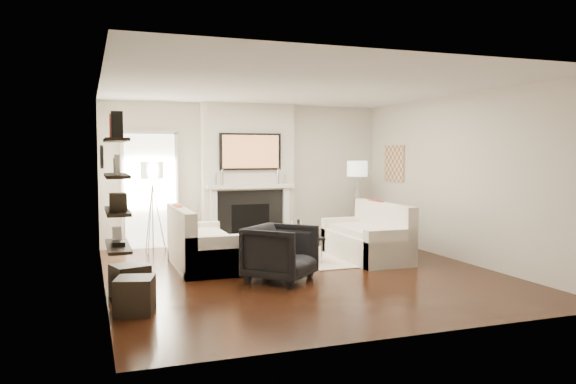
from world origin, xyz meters
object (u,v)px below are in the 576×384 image
object	(u,v)px
loveseat_right_base	(366,246)
coffee_table	(287,238)
lamp_left_shade	(152,170)
armchair	(281,250)
loveseat_left_base	(203,254)
ottoman_near	(130,281)
lamp_right_shade	(357,169)

from	to	relation	value
loveseat_right_base	coffee_table	bearing A→B (deg)	176.85
loveseat_right_base	lamp_left_shade	xyz separation A→B (m)	(-3.25, 1.93, 1.24)
loveseat_right_base	armchair	bearing A→B (deg)	-150.96
loveseat_left_base	armchair	bearing A→B (deg)	-56.76
coffee_table	ottoman_near	xyz separation A→B (m)	(-2.50, -1.32, -0.20)
lamp_left_shade	ottoman_near	xyz separation A→B (m)	(-0.62, -3.17, -1.25)
loveseat_left_base	ottoman_near	world-z (taller)	loveseat_left_base
armchair	lamp_left_shade	world-z (taller)	lamp_left_shade
loveseat_left_base	lamp_right_shade	world-z (taller)	lamp_right_shade
lamp_right_shade	ottoman_near	distance (m)	5.51
coffee_table	ottoman_near	bearing A→B (deg)	-152.12
coffee_table	ottoman_near	distance (m)	2.84
lamp_right_shade	loveseat_right_base	bearing A→B (deg)	-111.80
armchair	lamp_right_shade	bearing A→B (deg)	2.54
lamp_right_shade	lamp_left_shade	bearing A→B (deg)	175.74
loveseat_left_base	lamp_right_shade	size ratio (longest dim) A/B	4.50
loveseat_right_base	ottoman_near	world-z (taller)	loveseat_right_base
ottoman_near	loveseat_right_base	bearing A→B (deg)	17.91
coffee_table	loveseat_right_base	bearing A→B (deg)	-3.15
loveseat_right_base	ottoman_near	distance (m)	4.06
lamp_left_shade	lamp_right_shade	distance (m)	3.91
lamp_left_shade	loveseat_right_base	bearing A→B (deg)	-30.68
loveseat_left_base	ottoman_near	xyz separation A→B (m)	(-1.19, -1.48, -0.01)
lamp_left_shade	armchair	bearing A→B (deg)	-64.70
loveseat_left_base	loveseat_right_base	size ratio (longest dim) A/B	1.00
loveseat_right_base	lamp_left_shade	size ratio (longest dim) A/B	4.50
loveseat_right_base	armchair	size ratio (longest dim) A/B	2.14
loveseat_right_base	lamp_left_shade	bearing A→B (deg)	149.32
loveseat_right_base	coffee_table	distance (m)	1.38
armchair	ottoman_near	size ratio (longest dim) A/B	2.11
lamp_left_shade	lamp_right_shade	world-z (taller)	same
coffee_table	lamp_left_shade	bearing A→B (deg)	135.49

